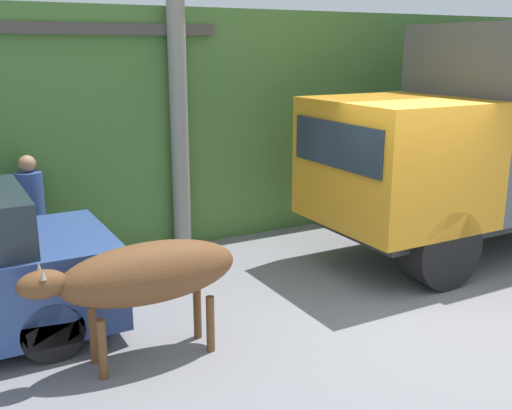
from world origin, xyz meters
name	(u,v)px	position (x,y,z in m)	size (l,w,h in m)	color
ground_plane	(420,308)	(0.00, 0.00, 0.00)	(60.00, 60.00, 0.00)	gray
hillside_embankment	(211,112)	(0.00, 6.25, 1.89)	(32.00, 5.03, 3.79)	#4C7A38
building_backdrop	(61,136)	(-3.30, 4.96, 1.78)	(4.36, 2.70, 3.52)	#B2BCAD
brown_cow	(146,275)	(-3.41, 0.44, 0.94)	(2.23, 0.64, 1.27)	brown
pedestrian_on_hill	(32,212)	(-4.05, 3.43, 0.97)	(0.38, 0.38, 1.76)	#38332D
utility_pole	(178,81)	(-1.77, 3.55, 2.69)	(0.90, 0.27, 5.19)	gray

